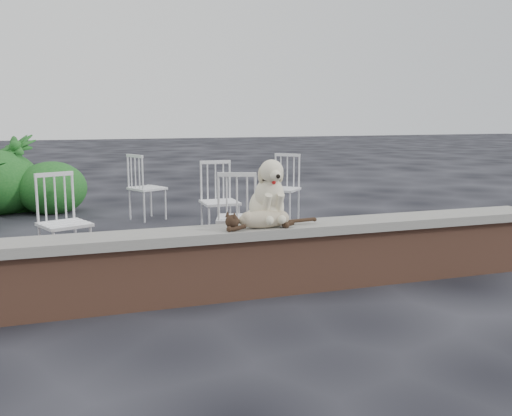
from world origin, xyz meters
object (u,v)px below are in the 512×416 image
object	(u,v)px
chair_e	(147,187)
chair_b	(220,201)
cat	(264,218)
chair_a	(64,222)
chair_d	(282,188)
chair_c	(238,217)
dog	(267,191)
potted_plant_b	(17,173)

from	to	relation	value
chair_e	chair_b	distance (m)	1.72
cat	chair_a	xyz separation A→B (m)	(-1.55, 1.38, -0.19)
chair_d	chair_c	distance (m)	2.33
chair_c	chair_e	bearing A→B (deg)	-59.89
cat	chair_b	size ratio (longest dim) A/B	1.04
chair_e	chair_b	bearing A→B (deg)	175.67
chair_d	dog	bearing A→B (deg)	-71.37
chair_a	chair_d	bearing A→B (deg)	8.71
chair_e	potted_plant_b	xyz separation A→B (m)	(-1.80, 1.40, 0.12)
dog	chair_e	xyz separation A→B (m)	(-0.49, 3.66, -0.39)
chair_d	chair_b	size ratio (longest dim) A/B	1.00
chair_e	dog	bearing A→B (deg)	161.48
chair_d	chair_c	size ratio (longest dim) A/B	1.00
chair_d	chair_e	distance (m)	1.92
dog	chair_c	size ratio (longest dim) A/B	0.60
cat	chair_d	bearing A→B (deg)	65.99
chair_a	potted_plant_b	xyz separation A→B (m)	(-0.66, 3.84, 0.12)
dog	potted_plant_b	world-z (taller)	potted_plant_b
dog	chair_e	distance (m)	3.72
chair_b	potted_plant_b	bearing A→B (deg)	128.85
chair_d	chair_c	world-z (taller)	same
chair_a	chair_e	distance (m)	2.69
cat	chair_c	xyz separation A→B (m)	(0.13, 1.15, -0.19)
chair_c	potted_plant_b	xyz separation A→B (m)	(-2.33, 4.07, 0.12)
chair_c	chair_a	bearing A→B (deg)	10.90
chair_d	cat	bearing A→B (deg)	-71.59
chair_a	potted_plant_b	world-z (taller)	potted_plant_b
cat	chair_b	bearing A→B (deg)	84.04
cat	chair_e	world-z (taller)	chair_e
chair_a	chair_c	distance (m)	1.69
cat	chair_c	world-z (taller)	chair_c
cat	chair_e	xyz separation A→B (m)	(-0.41, 3.81, -0.19)
chair_d	chair_b	xyz separation A→B (m)	(-1.15, -0.88, 0.00)
potted_plant_b	chair_b	bearing A→B (deg)	-50.91
dog	cat	bearing A→B (deg)	-118.17
dog	chair_a	distance (m)	2.08
chair_d	chair_c	bearing A→B (deg)	-80.22
dog	chair_a	xyz separation A→B (m)	(-1.63, 1.23, -0.39)
chair_a	chair_b	xyz separation A→B (m)	(1.78, 0.84, 0.00)
dog	chair_e	world-z (taller)	dog
chair_d	chair_a	xyz separation A→B (m)	(-2.93, -1.73, 0.00)
chair_a	chair_c	xyz separation A→B (m)	(1.67, -0.23, 0.00)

